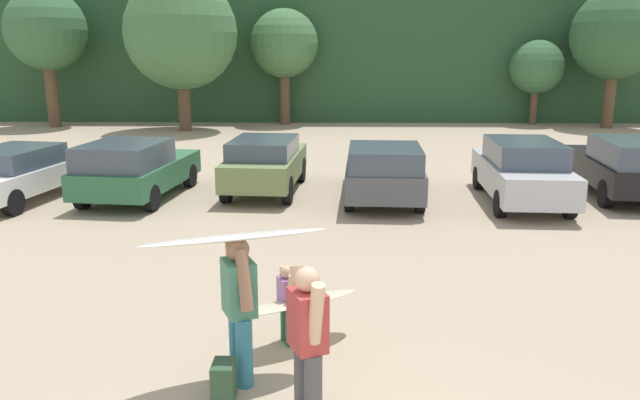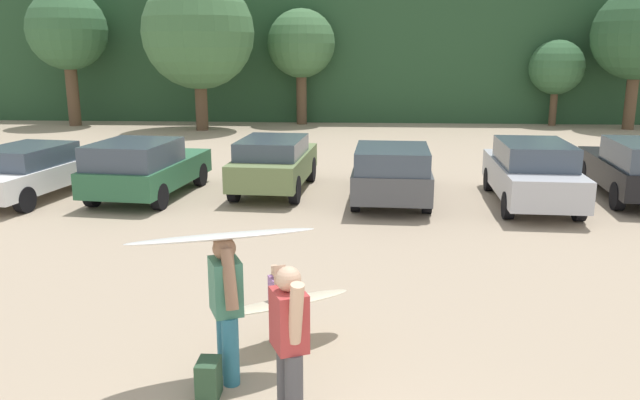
% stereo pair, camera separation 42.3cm
% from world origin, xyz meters
% --- Properties ---
extents(hillside_ridge, '(108.00, 12.00, 7.16)m').
position_xyz_m(hillside_ridge, '(0.00, 34.97, 3.58)').
color(hillside_ridge, '#284C2D').
rests_on(hillside_ridge, ground_plane).
extents(tree_far_right, '(3.88, 3.88, 6.63)m').
position_xyz_m(tree_far_right, '(-13.95, 26.86, 4.63)').
color(tree_far_right, brown).
rests_on(tree_far_right, ground_plane).
extents(tree_center_right, '(5.20, 5.20, 7.12)m').
position_xyz_m(tree_center_right, '(-7.07, 25.45, 4.51)').
color(tree_center_right, brown).
rests_on(tree_center_right, ground_plane).
extents(tree_center, '(3.42, 3.42, 5.77)m').
position_xyz_m(tree_center, '(-2.54, 28.23, 4.01)').
color(tree_center, brown).
rests_on(tree_center, ground_plane).
extents(tree_left, '(2.69, 2.69, 4.24)m').
position_xyz_m(tree_left, '(10.20, 28.36, 2.88)').
color(tree_left, brown).
rests_on(tree_left, ground_plane).
extents(tree_far_left, '(4.23, 4.23, 6.58)m').
position_xyz_m(tree_far_left, '(13.41, 27.02, 4.43)').
color(tree_far_left, brown).
rests_on(tree_far_left, ground_plane).
extents(parked_car_white, '(2.43, 4.64, 1.39)m').
position_xyz_m(parked_car_white, '(-8.06, 11.30, 0.74)').
color(parked_car_white, white).
rests_on(parked_car_white, ground_plane).
extents(parked_car_forest_green, '(2.40, 4.40, 1.56)m').
position_xyz_m(parked_car_forest_green, '(-5.12, 11.49, 0.81)').
color(parked_car_forest_green, '#2D6642').
rests_on(parked_car_forest_green, ground_plane).
extents(parked_car_olive_green, '(2.03, 4.31, 1.49)m').
position_xyz_m(parked_car_olive_green, '(-1.85, 12.42, 0.81)').
color(parked_car_olive_green, '#6B7F4C').
rests_on(parked_car_olive_green, ground_plane).
extents(parked_car_dark_gray, '(2.09, 4.81, 1.51)m').
position_xyz_m(parked_car_dark_gray, '(1.27, 11.62, 0.78)').
color(parked_car_dark_gray, '#4C4F54').
rests_on(parked_car_dark_gray, ground_plane).
extents(parked_car_silver, '(1.97, 4.61, 1.60)m').
position_xyz_m(parked_car_silver, '(4.72, 11.34, 0.83)').
color(parked_car_silver, silver).
rests_on(parked_car_silver, ground_plane).
extents(parked_car_black, '(2.30, 4.70, 1.59)m').
position_xyz_m(parked_car_black, '(7.64, 12.04, 0.85)').
color(parked_car_black, black).
rests_on(parked_car_black, ground_plane).
extents(person_adult, '(0.47, 0.76, 1.75)m').
position_xyz_m(person_adult, '(-1.08, 2.41, 0.99)').
color(person_adult, teal).
rests_on(person_adult, ground_plane).
extents(person_child, '(0.29, 0.44, 1.08)m').
position_xyz_m(person_child, '(-0.61, 3.39, 0.61)').
color(person_child, '#26593F').
rests_on(person_child, ground_plane).
extents(person_companion, '(0.45, 0.75, 1.70)m').
position_xyz_m(person_companion, '(-0.26, 1.62, 0.96)').
color(person_companion, '#4C4C51').
rests_on(person_companion, ground_plane).
extents(surfboard_white, '(2.27, 1.34, 0.19)m').
position_xyz_m(surfboard_white, '(-1.12, 2.53, 1.72)').
color(surfboard_white, white).
extents(surfboard_cream, '(1.87, 1.44, 0.17)m').
position_xyz_m(surfboard_cream, '(-0.52, 3.32, 0.59)').
color(surfboard_cream, beige).
extents(backpack_dropped, '(0.24, 0.34, 0.45)m').
position_xyz_m(backpack_dropped, '(-1.21, 1.97, 0.22)').
color(backpack_dropped, '#2D4C33').
rests_on(backpack_dropped, ground_plane).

